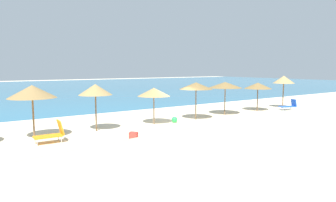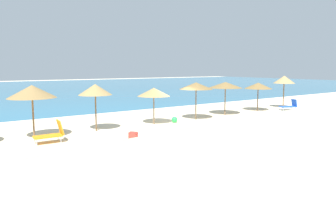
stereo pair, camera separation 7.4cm
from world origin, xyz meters
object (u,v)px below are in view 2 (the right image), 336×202
at_px(beach_ball, 174,120).
at_px(beach_umbrella_6, 258,86).
at_px(beach_umbrella_2, 95,90).
at_px(beach_umbrella_3, 154,92).
at_px(lounge_chair_1, 289,106).
at_px(beach_umbrella_7, 284,80).
at_px(beach_umbrella_5, 225,85).
at_px(lounge_chair_0, 52,133).
at_px(beach_umbrella_1, 32,92).
at_px(beach_umbrella_4, 196,86).
at_px(cooler_box, 133,136).

bearing_deg(beach_ball, beach_umbrella_6, 2.68).
xyz_separation_m(beach_umbrella_2, beach_umbrella_3, (3.91, -0.12, -0.32)).
distance_m(beach_umbrella_2, lounge_chair_1, 17.38).
bearing_deg(beach_umbrella_7, lounge_chair_1, -122.39).
bearing_deg(beach_umbrella_2, beach_ball, -4.38).
xyz_separation_m(beach_umbrella_5, lounge_chair_0, (-13.42, -1.47, -1.89)).
relative_size(beach_umbrella_3, lounge_chair_1, 1.53).
bearing_deg(beach_umbrella_1, beach_umbrella_7, -0.01).
distance_m(beach_umbrella_2, beach_umbrella_3, 3.92).
relative_size(beach_umbrella_4, lounge_chair_1, 1.70).
height_order(beach_umbrella_3, beach_ball, beach_umbrella_3).
relative_size(beach_umbrella_2, beach_umbrella_7, 0.93).
xyz_separation_m(beach_umbrella_4, beach_umbrella_5, (3.31, 0.40, -0.06)).
xyz_separation_m(beach_umbrella_6, beach_ball, (-9.10, -0.43, -1.97)).
distance_m(beach_umbrella_6, cooler_box, 14.27).
bearing_deg(beach_umbrella_5, lounge_chair_1, -11.05).
height_order(beach_umbrella_6, cooler_box, beach_umbrella_6).
bearing_deg(cooler_box, lounge_chair_1, 7.06).
height_order(beach_umbrella_1, beach_umbrella_4, beach_umbrella_1).
bearing_deg(beach_umbrella_3, beach_umbrella_4, -3.63).
height_order(beach_umbrella_3, lounge_chair_1, beach_umbrella_3).
distance_m(beach_umbrella_1, beach_umbrella_5, 14.01).
height_order(beach_umbrella_1, beach_umbrella_5, beach_umbrella_1).
xyz_separation_m(beach_umbrella_1, beach_umbrella_3, (7.32, -0.02, -0.36)).
height_order(beach_umbrella_7, cooler_box, beach_umbrella_7).
distance_m(beach_umbrella_5, lounge_chair_0, 13.63).
distance_m(beach_umbrella_4, beach_umbrella_6, 7.18).
bearing_deg(beach_umbrella_7, cooler_box, -169.58).
distance_m(beach_umbrella_6, lounge_chair_1, 3.50).
distance_m(beach_umbrella_2, beach_ball, 5.83).
relative_size(beach_umbrella_5, lounge_chair_0, 1.87).
distance_m(beach_umbrella_4, cooler_box, 7.53).
distance_m(beach_umbrella_4, lounge_chair_0, 10.36).
bearing_deg(cooler_box, beach_ball, 31.60).
distance_m(beach_umbrella_2, beach_umbrella_5, 10.60).
bearing_deg(beach_umbrella_6, lounge_chair_0, -175.32).
height_order(beach_umbrella_7, lounge_chair_1, beach_umbrella_7).
distance_m(beach_umbrella_4, beach_umbrella_5, 3.33).
height_order(beach_umbrella_6, beach_umbrella_7, beach_umbrella_7).
xyz_separation_m(beach_umbrella_5, cooler_box, (-9.88, -3.34, -2.14)).
xyz_separation_m(beach_umbrella_3, cooler_box, (-3.18, -3.15, -1.91)).
height_order(beach_umbrella_5, lounge_chair_1, beach_umbrella_5).
xyz_separation_m(lounge_chair_0, beach_ball, (8.19, 0.99, -0.27)).
height_order(beach_umbrella_1, beach_umbrella_3, beach_umbrella_1).
bearing_deg(beach_umbrella_4, lounge_chair_0, -174.01).
xyz_separation_m(beach_umbrella_7, cooler_box, (-17.21, -3.16, -2.40)).
xyz_separation_m(beach_umbrella_7, lounge_chair_1, (-0.71, -1.12, -2.22)).
xyz_separation_m(beach_umbrella_2, beach_umbrella_6, (14.47, 0.01, -0.26)).
relative_size(beach_umbrella_5, lounge_chair_1, 1.67).
bearing_deg(beach_umbrella_2, beach_umbrella_4, -2.66).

